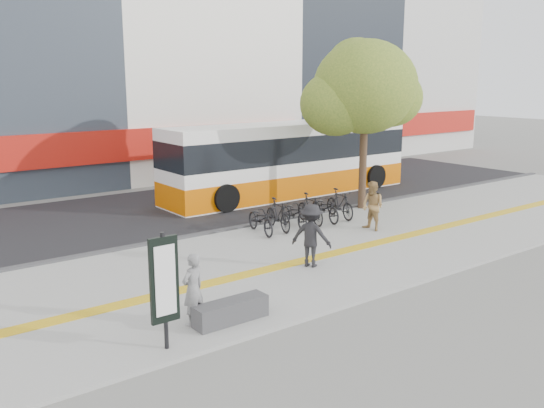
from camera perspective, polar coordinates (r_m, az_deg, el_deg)
ground at (r=14.57m, az=2.02°, el=-7.63°), size 120.00×120.00×0.00m
sidewalk at (r=15.68m, az=-1.46°, el=-6.01°), size 40.00×7.00×0.08m
tactile_strip at (r=15.29m, az=-0.36°, el=-6.32°), size 40.00×0.45×0.01m
street at (r=22.00m, az=-12.96°, el=-1.01°), size 40.00×8.00×0.06m
curb at (r=18.51m, az=-7.82°, el=-3.17°), size 40.00×0.25×0.14m
bench at (r=12.12m, az=-4.02°, el=-10.32°), size 1.60×0.45×0.45m
signboard at (r=10.75m, az=-10.40°, el=-7.42°), size 0.55×0.10×2.20m
street_tree at (r=22.13m, az=8.77°, el=10.96°), size 4.40×3.80×6.31m
bus at (r=24.80m, az=1.74°, el=4.19°), size 11.37×2.70×3.03m
bicycle_row at (r=19.60m, az=2.90°, el=-0.70°), size 4.31×1.85×1.03m
seated_woman at (r=11.88m, az=-7.68°, el=-8.20°), size 0.62×0.48×1.48m
pedestrian_tan at (r=19.18m, az=9.74°, el=-0.20°), size 0.63×0.79×1.60m
pedestrian_dark at (r=15.34m, az=3.83°, el=-3.06°), size 1.09×1.24×1.66m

